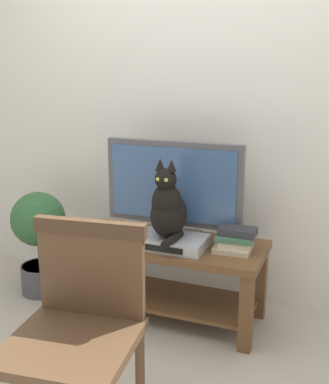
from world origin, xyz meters
name	(u,v)px	position (x,y,z in m)	size (l,w,h in m)	color
ground_plane	(146,356)	(0.00, 0.00, 0.00)	(12.00, 12.00, 0.00)	#ADA393
back_wall	(202,85)	(0.00, 0.93, 1.40)	(7.00, 0.12, 2.80)	silver
tv_stand	(168,265)	(-0.05, 0.45, 0.34)	(1.17, 0.50, 0.49)	brown
tv	(173,187)	(-0.05, 0.55, 0.81)	(0.85, 0.20, 0.59)	#4C4C51
media_box	(169,241)	(-0.01, 0.36, 0.53)	(0.44, 0.26, 0.07)	#ADADB2
cat	(168,208)	(-0.01, 0.35, 0.73)	(0.20, 0.34, 0.46)	black
wooden_chair	(79,320)	(0.01, -0.65, 0.56)	(0.53, 0.53, 0.92)	#513823
book_stack	(235,240)	(0.36, 0.45, 0.56)	(0.23, 0.21, 0.14)	beige
potted_plant	(39,235)	(-0.98, 0.44, 0.42)	(0.36, 0.36, 0.71)	#47474C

